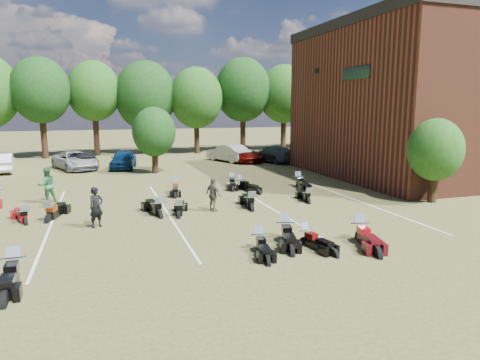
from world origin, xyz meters
name	(u,v)px	position (x,y,z in m)	size (l,w,h in m)	color
ground	(248,224)	(0.00, 0.00, 0.00)	(160.00, 160.00, 0.00)	brown
car_1	(2,163)	(-13.00, 19.54, 0.72)	(1.53, 4.40, 1.45)	silver
car_2	(75,161)	(-7.82, 19.37, 0.71)	(2.35, 5.10, 1.42)	#9B9FA3
car_3	(85,159)	(-7.05, 20.35, 0.66)	(1.85, 4.55, 1.32)	black
car_4	(123,159)	(-4.13, 18.80, 0.75)	(1.77, 4.39, 1.50)	navy
car_5	(228,153)	(5.20, 20.43, 0.79)	(1.66, 4.77, 1.57)	#B3B2AE
car_6	(242,154)	(6.36, 19.96, 0.72)	(2.40, 5.19, 1.44)	#5D0905
car_7	(273,154)	(8.92, 18.80, 0.73)	(2.04, 5.02, 1.46)	#3B3B41
person_black	(96,207)	(-6.13, 1.48, 0.85)	(0.62, 0.41, 1.70)	black
person_green	(47,185)	(-8.58, 7.16, 0.92)	(0.90, 0.70, 1.84)	#27683A
person_grey	(213,194)	(-0.84, 2.66, 0.82)	(0.96, 0.40, 1.63)	#4F4C43
motorcycle_2	(15,279)	(-8.39, -3.47, 0.00)	(0.76, 2.37, 1.32)	black
motorcycle_3	(285,239)	(0.63, -2.40, 0.00)	(0.75, 2.37, 1.32)	black
motorcycle_4	(259,249)	(-0.72, -3.21, 0.00)	(0.64, 2.00, 1.11)	black
motorcycle_5	(306,244)	(1.07, -3.24, 0.00)	(0.64, 2.00, 1.12)	black
motorcycle_6	(359,240)	(3.21, -3.43, 0.00)	(0.78, 2.44, 1.36)	#45090F
motorcycle_7	(25,224)	(-9.06, 2.95, 0.00)	(0.68, 2.14, 1.19)	maroon
motorcycle_8	(49,222)	(-8.13, 3.06, 0.00)	(0.76, 2.39, 1.33)	black
motorcycle_9	(159,217)	(-3.46, 2.33, 0.00)	(0.78, 2.45, 1.36)	black
motorcycle_10	(179,217)	(-2.61, 2.00, 0.00)	(0.68, 2.14, 1.19)	black
motorcycle_11	(252,210)	(0.94, 2.25, 0.00)	(0.76, 2.40, 1.34)	black
motorcycle_12	(308,203)	(4.26, 2.80, 0.00)	(0.66, 2.07, 1.15)	black
motorcycle_17	(176,192)	(-1.80, 7.74, 0.00)	(0.67, 2.10, 1.17)	black
motorcycle_18	(241,190)	(2.08, 7.30, 0.00)	(0.71, 2.24, 1.25)	black
motorcycle_19	(298,186)	(5.83, 7.22, 0.00)	(0.74, 2.32, 1.30)	black
motorcycle_20	(232,186)	(1.88, 8.52, 0.00)	(0.69, 2.17, 1.21)	black
tree_line	(147,93)	(-1.00, 29.00, 6.31)	(56.00, 6.00, 9.79)	black
young_tree_near_building	(435,150)	(10.50, 1.00, 2.75)	(2.80, 2.80, 4.16)	black
young_tree_midfield	(154,132)	(-2.00, 15.50, 3.09)	(3.20, 3.20, 4.70)	black
parking_lines	(167,213)	(-3.00, 3.00, 0.01)	(20.10, 14.00, 0.01)	silver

